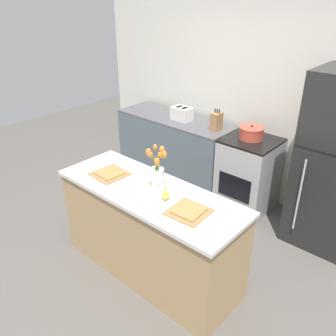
{
  "coord_description": "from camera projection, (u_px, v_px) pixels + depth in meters",
  "views": [
    {
      "loc": [
        1.89,
        -1.89,
        2.5
      ],
      "look_at": [
        0.0,
        0.25,
        1.03
      ],
      "focal_mm": 38.0,
      "sensor_mm": 36.0,
      "label": 1
    }
  ],
  "objects": [
    {
      "name": "ground_plane",
      "position": [
        151.0,
        269.0,
        3.51
      ],
      "size": [
        10.0,
        10.0,
        0.0
      ],
      "primitive_type": "plane",
      "color": "#59544F"
    },
    {
      "name": "back_wall",
      "position": [
        265.0,
        94.0,
        4.23
      ],
      "size": [
        5.2,
        0.08,
        2.7
      ],
      "color": "silver",
      "rests_on": "ground_plane"
    },
    {
      "name": "kitchen_island",
      "position": [
        150.0,
        232.0,
        3.3
      ],
      "size": [
        1.8,
        0.66,
        0.91
      ],
      "color": "tan",
      "rests_on": "ground_plane"
    },
    {
      "name": "back_counter",
      "position": [
        175.0,
        149.0,
        4.99
      ],
      "size": [
        1.68,
        0.6,
        0.92
      ],
      "color": "slate",
      "rests_on": "ground_plane"
    },
    {
      "name": "stove_range",
      "position": [
        248.0,
        175.0,
        4.31
      ],
      "size": [
        0.6,
        0.61,
        0.92
      ],
      "color": "#B2B5B7",
      "rests_on": "ground_plane"
    },
    {
      "name": "flower_vase",
      "position": [
        157.0,
        174.0,
        3.03
      ],
      "size": [
        0.16,
        0.19,
        0.4
      ],
      "color": "silver",
      "rests_on": "kitchen_island"
    },
    {
      "name": "pear_figurine",
      "position": [
        166.0,
        194.0,
        2.94
      ],
      "size": [
        0.07,
        0.07,
        0.12
      ],
      "color": "#E5CC4C",
      "rests_on": "kitchen_island"
    },
    {
      "name": "plate_setting_left",
      "position": [
        110.0,
        174.0,
        3.35
      ],
      "size": [
        0.32,
        0.32,
        0.02
      ],
      "color": "olive",
      "rests_on": "kitchen_island"
    },
    {
      "name": "plate_setting_right",
      "position": [
        189.0,
        211.0,
        2.78
      ],
      "size": [
        0.32,
        0.32,
        0.02
      ],
      "color": "olive",
      "rests_on": "kitchen_island"
    },
    {
      "name": "toaster",
      "position": [
        182.0,
        113.0,
        4.67
      ],
      "size": [
        0.28,
        0.18,
        0.17
      ],
      "color": "silver",
      "rests_on": "back_counter"
    },
    {
      "name": "cooking_pot",
      "position": [
        251.0,
        133.0,
        4.1
      ],
      "size": [
        0.29,
        0.29,
        0.17
      ],
      "color": "#CC4C38",
      "rests_on": "stove_range"
    },
    {
      "name": "knife_block",
      "position": [
        217.0,
        122.0,
        4.32
      ],
      "size": [
        0.1,
        0.14,
        0.27
      ],
      "color": "#A37547",
      "rests_on": "back_counter"
    }
  ]
}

